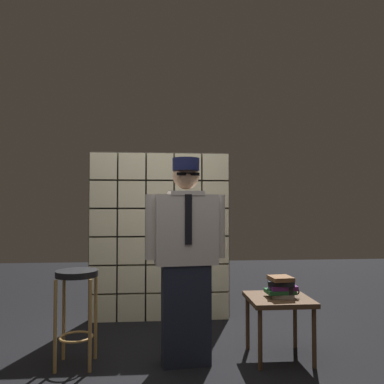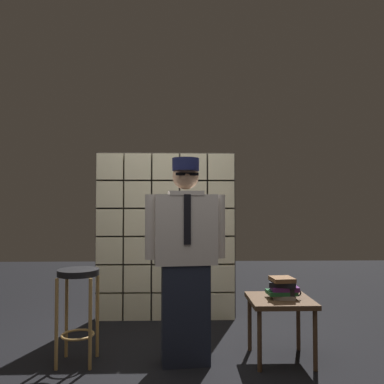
{
  "view_description": "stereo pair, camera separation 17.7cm",
  "coord_description": "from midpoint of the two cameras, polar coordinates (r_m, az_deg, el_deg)",
  "views": [
    {
      "loc": [
        0.01,
        -2.93,
        1.3
      ],
      "look_at": [
        0.27,
        0.31,
        1.41
      ],
      "focal_mm": 36.11,
      "sensor_mm": 36.0,
      "label": 1
    },
    {
      "loc": [
        0.18,
        -2.94,
        1.3
      ],
      "look_at": [
        0.27,
        0.31,
        1.41
      ],
      "focal_mm": 36.11,
      "sensor_mm": 36.0,
      "label": 2
    }
  ],
  "objects": [
    {
      "name": "bar_stool",
      "position": [
        3.4,
        -18.16,
        -14.19
      ],
      "size": [
        0.34,
        0.34,
        0.77
      ],
      "color": "black",
      "rests_on": "ground"
    },
    {
      "name": "side_table",
      "position": [
        3.49,
        11.21,
        -16.05
      ],
      "size": [
        0.52,
        0.52,
        0.51
      ],
      "color": "#513823",
      "rests_on": "ground"
    },
    {
      "name": "book_stack",
      "position": [
        3.45,
        11.58,
        -13.57
      ],
      "size": [
        0.26,
        0.22,
        0.18
      ],
      "color": "gray",
      "rests_on": "side_table"
    },
    {
      "name": "ground_plane",
      "position": [
        3.21,
        -6.62,
        -25.8
      ],
      "size": [
        12.0,
        12.0,
        0.0
      ],
      "color": "black"
    },
    {
      "name": "glass_block_wall",
      "position": [
        4.44,
        -5.9,
        -6.51
      ],
      "size": [
        1.61,
        0.1,
        1.93
      ],
      "color": "beige",
      "rests_on": "ground"
    },
    {
      "name": "coffee_mug",
      "position": [
        3.43,
        12.82,
        -14.28
      ],
      "size": [
        0.13,
        0.08,
        0.09
      ],
      "color": "black",
      "rests_on": "side_table"
    },
    {
      "name": "standing_person",
      "position": [
        3.23,
        -2.51,
        -9.38
      ],
      "size": [
        0.68,
        0.31,
        1.69
      ],
      "rotation": [
        0.0,
        0.0,
        0.11
      ],
      "color": "#1E2333",
      "rests_on": "ground"
    }
  ]
}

